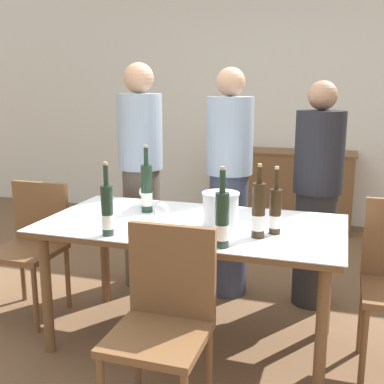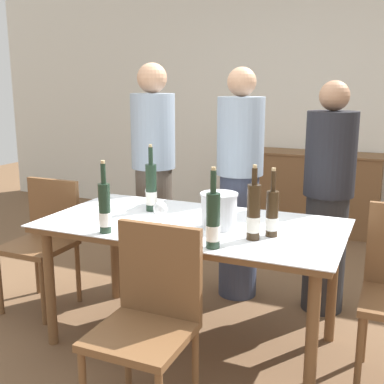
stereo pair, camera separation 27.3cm
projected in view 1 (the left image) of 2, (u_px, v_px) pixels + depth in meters
name	position (u px, v px, depth m)	size (l,w,h in m)	color
ground_plane	(192.00, 341.00, 2.94)	(12.00, 12.00, 0.00)	brown
back_wall	(271.00, 97.00, 5.35)	(8.00, 0.10, 2.80)	silver
sideboard_cabinet	(284.00, 189.00, 5.23)	(1.46, 0.46, 0.84)	brown
dining_table	(192.00, 235.00, 2.79)	(1.72, 0.89, 0.76)	brown
ice_bucket	(221.00, 209.00, 2.66)	(0.21, 0.21, 0.20)	silver
wine_bottle_0	(222.00, 220.00, 2.33)	(0.07, 0.07, 0.40)	#1E3323
wine_bottle_1	(147.00, 189.00, 2.97)	(0.07, 0.07, 0.42)	#1E3323
wine_bottle_2	(275.00, 212.00, 2.54)	(0.07, 0.07, 0.36)	#332314
wine_bottle_3	(107.00, 211.00, 2.51)	(0.06, 0.06, 0.39)	#1E3323
wine_bottle_4	(258.00, 212.00, 2.48)	(0.07, 0.07, 0.39)	#332314
wine_glass_0	(145.00, 193.00, 3.08)	(0.07, 0.07, 0.14)	white
wine_glass_1	(229.00, 201.00, 2.85)	(0.07, 0.07, 0.14)	white
wine_glass_2	(162.00, 210.00, 2.66)	(0.08, 0.08, 0.14)	white
chair_left_end	(33.00, 239.00, 3.24)	(0.42, 0.42, 0.89)	brown
chair_near_front	(164.00, 313.00, 2.17)	(0.42, 0.42, 0.91)	brown
person_host	(141.00, 177.00, 3.62)	(0.33, 0.33, 1.69)	#51473D
person_guest_left	(229.00, 185.00, 3.46)	(0.33, 0.33, 1.65)	#383F56
person_guest_right	(317.00, 197.00, 3.30)	(0.33, 0.33, 1.56)	#262628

